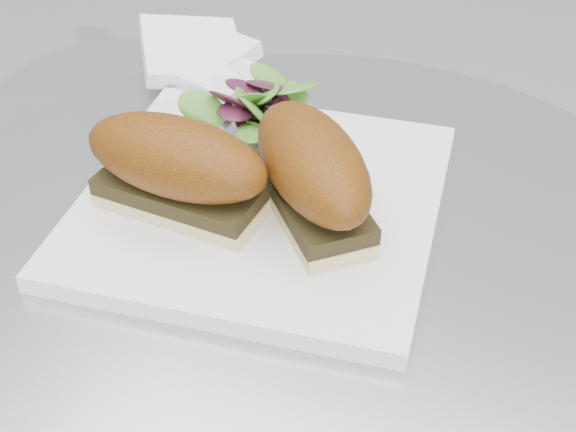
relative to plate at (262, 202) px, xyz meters
name	(u,v)px	position (x,y,z in m)	size (l,w,h in m)	color
plate	(262,202)	(0.00, 0.00, 0.00)	(0.29, 0.29, 0.02)	white
sandwich_left	(177,166)	(-0.05, -0.05, 0.05)	(0.16, 0.07, 0.08)	beige
sandwich_right	(312,171)	(0.05, -0.01, 0.05)	(0.16, 0.16, 0.08)	beige
salad	(254,111)	(-0.05, 0.08, 0.03)	(0.10, 0.10, 0.05)	#669B32
napkin	(204,74)	(-0.15, 0.17, 0.00)	(0.13, 0.13, 0.02)	white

